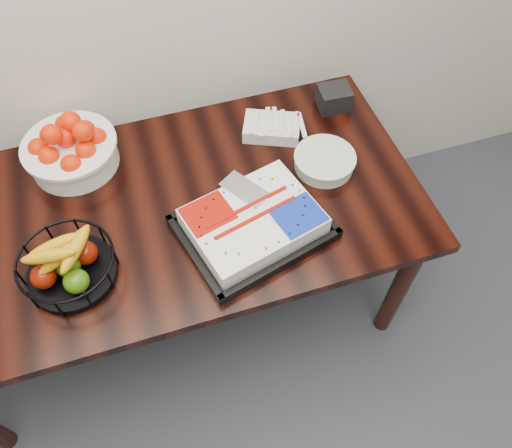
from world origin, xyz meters
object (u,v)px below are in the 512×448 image
object	(u,v)px
fruit_basket	(68,265)
plate_stack	(324,161)
cake_tray	(253,223)
table	(166,222)
tangerine_bowl	(69,146)
napkin_box	(334,98)

from	to	relation	value
fruit_basket	plate_stack	size ratio (longest dim) A/B	1.32
plate_stack	cake_tray	bearing A→B (deg)	-150.12
fruit_basket	plate_stack	bearing A→B (deg)	11.04
table	tangerine_bowl	distance (m)	0.43
plate_stack	napkin_box	size ratio (longest dim) A/B	1.82
tangerine_bowl	fruit_basket	xyz separation A→B (m)	(-0.06, -0.47, -0.03)
tangerine_bowl	napkin_box	world-z (taller)	tangerine_bowl
napkin_box	table	bearing A→B (deg)	-158.86
plate_stack	tangerine_bowl	bearing A→B (deg)	161.20
table	plate_stack	bearing A→B (deg)	0.63
plate_stack	napkin_box	distance (m)	0.33
table	fruit_basket	xyz separation A→B (m)	(-0.32, -0.17, 0.15)
cake_tray	napkin_box	size ratio (longest dim) A/B	4.39
plate_stack	napkin_box	xyz separation A→B (m)	(0.15, 0.29, 0.02)
table	plate_stack	world-z (taller)	plate_stack
table	fruit_basket	world-z (taller)	fruit_basket
tangerine_bowl	plate_stack	world-z (taller)	tangerine_bowl
plate_stack	napkin_box	bearing A→B (deg)	61.55
table	fruit_basket	size ratio (longest dim) A/B	6.10
cake_tray	fruit_basket	world-z (taller)	fruit_basket
table	cake_tray	world-z (taller)	cake_tray
tangerine_bowl	fruit_basket	size ratio (longest dim) A/B	1.14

